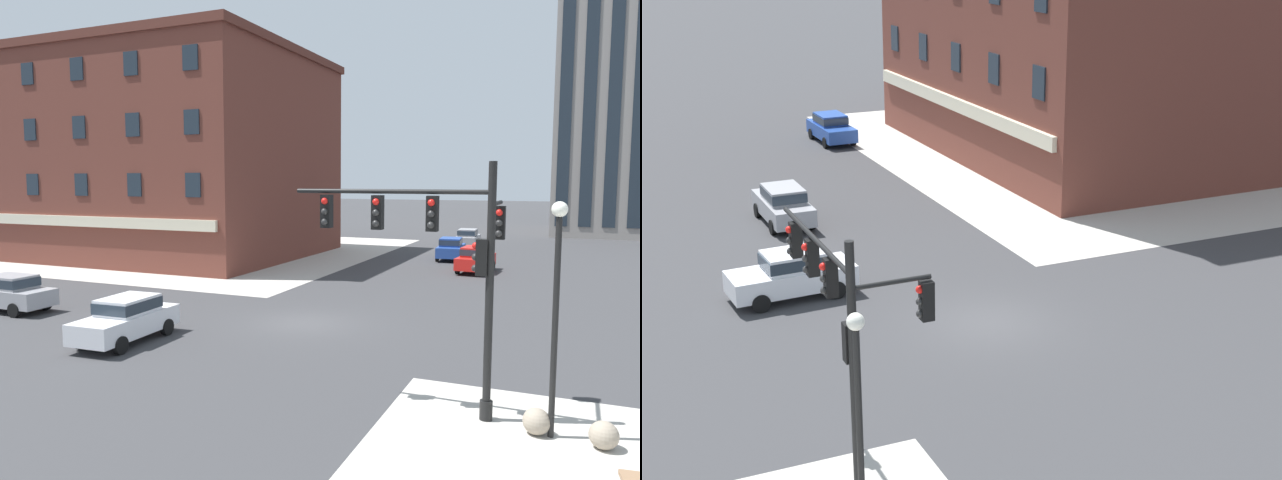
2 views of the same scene
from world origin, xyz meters
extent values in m
plane|color=#38383A|center=(0.00, 0.00, 0.00)|extent=(320.00, 320.00, 0.00)
cube|color=#B7B2A8|center=(-20.00, 20.00, 0.00)|extent=(32.00, 32.00, 0.02)
cylinder|color=black|center=(8.46, -7.34, 3.23)|extent=(0.20, 0.20, 6.46)
cylinder|color=black|center=(5.85, -7.34, 5.71)|extent=(5.22, 0.12, 0.12)
cylinder|color=black|center=(8.46, -6.44, 5.41)|extent=(0.11, 1.80, 0.11)
cube|color=black|center=(7.01, -7.34, 5.16)|extent=(0.28, 0.28, 0.90)
sphere|color=red|center=(7.01, -7.50, 5.44)|extent=(0.18, 0.18, 0.18)
sphere|color=#282828|center=(7.01, -7.50, 5.16)|extent=(0.18, 0.18, 0.18)
sphere|color=#282828|center=(7.01, -7.50, 4.88)|extent=(0.18, 0.18, 0.18)
cube|color=black|center=(5.56, -7.34, 5.16)|extent=(0.28, 0.28, 0.90)
sphere|color=red|center=(5.56, -7.50, 5.44)|extent=(0.18, 0.18, 0.18)
sphere|color=#282828|center=(5.56, -7.50, 5.16)|extent=(0.18, 0.18, 0.18)
sphere|color=#282828|center=(5.56, -7.50, 4.88)|extent=(0.18, 0.18, 0.18)
cube|color=black|center=(4.11, -7.34, 5.16)|extent=(0.28, 0.28, 0.90)
sphere|color=red|center=(4.11, -7.50, 5.44)|extent=(0.18, 0.18, 0.18)
sphere|color=#282828|center=(4.11, -7.50, 5.16)|extent=(0.18, 0.18, 0.18)
sphere|color=#282828|center=(4.11, -7.50, 4.88)|extent=(0.18, 0.18, 0.18)
cube|color=black|center=(8.26, -7.34, 4.11)|extent=(0.28, 0.28, 0.90)
sphere|color=red|center=(8.10, -7.34, 4.39)|extent=(0.18, 0.18, 0.18)
sphere|color=#282828|center=(8.10, -7.34, 4.11)|extent=(0.18, 0.18, 0.18)
sphere|color=#282828|center=(8.10, -7.34, 3.83)|extent=(0.18, 0.18, 0.18)
cube|color=black|center=(8.46, -5.64, 4.86)|extent=(0.28, 0.28, 0.90)
sphere|color=red|center=(8.46, -5.80, 5.14)|extent=(0.18, 0.18, 0.18)
sphere|color=#282828|center=(8.46, -5.80, 4.86)|extent=(0.18, 0.18, 0.18)
sphere|color=#282828|center=(8.46, -5.80, 4.58)|extent=(0.18, 0.18, 0.18)
cylinder|color=black|center=(10.00, -7.75, 2.59)|extent=(0.14, 0.14, 5.17)
sphere|color=white|center=(10.00, -7.75, 5.35)|extent=(0.36, 0.36, 0.36)
cube|color=#23479E|center=(-28.00, 3.30, 0.70)|extent=(4.44, 1.85, 0.76)
cube|color=#23479E|center=(-28.15, 3.29, 1.38)|extent=(2.14, 1.54, 0.60)
cube|color=#232D38|center=(-28.15, 3.29, 1.38)|extent=(2.23, 1.58, 0.40)
cylinder|color=black|center=(-26.65, 4.16, 0.32)|extent=(0.64, 0.23, 0.64)
cylinder|color=black|center=(-26.62, 2.49, 0.32)|extent=(0.64, 0.23, 0.64)
cylinder|color=black|center=(-29.38, 4.10, 0.32)|extent=(0.64, 0.23, 0.64)
cylinder|color=black|center=(-29.34, 2.43, 0.32)|extent=(0.64, 0.23, 0.64)
cube|color=silver|center=(-4.85, -5.32, 0.70)|extent=(2.00, 4.49, 0.76)
cube|color=silver|center=(-4.86, -5.17, 1.38)|extent=(1.61, 2.19, 0.60)
cube|color=#232D38|center=(-4.86, -5.17, 1.38)|extent=(1.65, 2.28, 0.40)
cylinder|color=black|center=(-3.95, -6.63, 0.32)|extent=(0.25, 0.65, 0.64)
cylinder|color=black|center=(-5.62, -6.72, 0.32)|extent=(0.25, 0.65, 0.64)
cylinder|color=black|center=(-4.09, -3.91, 0.32)|extent=(0.25, 0.65, 0.64)
cylinder|color=black|center=(-5.76, -4.00, 0.32)|extent=(0.25, 0.65, 0.64)
cube|color=#99999E|center=(-13.49, -3.37, 0.70)|extent=(4.41, 1.79, 0.76)
cube|color=#99999E|center=(-13.34, -3.37, 1.38)|extent=(2.12, 1.51, 0.60)
cube|color=#232D38|center=(-13.34, -3.37, 1.38)|extent=(2.21, 1.55, 0.40)
cylinder|color=black|center=(-14.85, -4.22, 0.32)|extent=(0.64, 0.22, 0.64)
cylinder|color=black|center=(-14.86, -2.54, 0.32)|extent=(0.64, 0.22, 0.64)
cylinder|color=black|center=(-12.12, -4.20, 0.32)|extent=(0.64, 0.22, 0.64)
cylinder|color=black|center=(-12.13, -2.53, 0.32)|extent=(0.64, 0.22, 0.64)
cube|color=brown|center=(-20.35, 17.45, 7.63)|extent=(22.70, 18.90, 15.26)
cube|color=beige|center=(-20.35, 7.88, 3.24)|extent=(21.57, 0.24, 0.70)
cube|color=#1E2833|center=(-29.43, 7.96, 5.72)|extent=(1.10, 0.08, 1.50)
cube|color=#1E2833|center=(-24.89, 7.96, 5.72)|extent=(1.10, 0.08, 1.50)
cube|color=#1E2833|center=(-20.35, 7.96, 5.72)|extent=(1.10, 0.08, 1.50)
cube|color=#1E2833|center=(-15.81, 7.96, 5.72)|extent=(1.10, 0.08, 1.50)
cube|color=#1E2833|center=(-11.27, 7.96, 5.72)|extent=(1.10, 0.08, 1.50)
camera|label=1|loc=(10.34, -22.07, 6.00)|focal=33.01mm
camera|label=2|loc=(26.40, -12.96, 12.76)|focal=54.13mm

